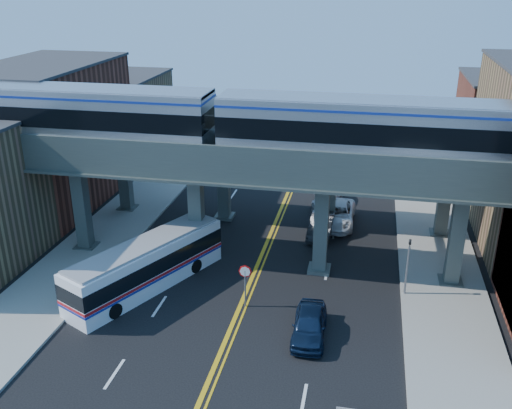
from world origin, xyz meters
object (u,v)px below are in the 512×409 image
stop_sign (245,279)px  car_lane_d (328,196)px  transit_train (364,128)px  car_lane_a (309,325)px  traffic_signal (408,261)px  car_lane_b (322,225)px  transit_bus (147,265)px  car_lane_c (337,214)px

stop_sign → car_lane_d: (3.30, 16.38, -1.02)m
transit_train → stop_sign: (-5.83, -5.00, -7.67)m
stop_sign → car_lane_a: size_ratio=0.62×
stop_sign → traffic_signal: (8.90, 3.00, 0.54)m
traffic_signal → car_lane_b: size_ratio=0.90×
car_lane_b → transit_train: bearing=-62.1°
car_lane_b → traffic_signal: bearing=-49.9°
transit_bus → car_lane_b: transit_bus is taller
car_lane_a → car_lane_b: 12.55m
transit_train → traffic_signal: size_ratio=12.53×
stop_sign → car_lane_c: bearing=71.4°
car_lane_d → traffic_signal: bearing=-62.7°
transit_bus → car_lane_c: bearing=-16.2°
car_lane_b → car_lane_c: (0.90, 2.18, 0.03)m
traffic_signal → car_lane_a: traffic_signal is taller
traffic_signal → transit_bus: size_ratio=0.38×
transit_train → transit_bus: transit_train is taller
transit_train → transit_bus: (-12.07, -4.01, -8.00)m
traffic_signal → car_lane_c: size_ratio=0.73×
stop_sign → transit_bus: size_ratio=0.24×
traffic_signal → car_lane_b: 9.38m
traffic_signal → stop_sign: bearing=-161.4°
traffic_signal → transit_train: bearing=146.9°
transit_bus → car_lane_a: bearing=-81.3°
transit_bus → car_lane_d: (9.54, 15.38, -0.69)m
car_lane_a → car_lane_b: car_lane_b is taller
stop_sign → transit_bus: (-6.24, 0.99, -0.33)m
transit_bus → car_lane_b: size_ratio=2.36×
transit_train → car_lane_b: size_ratio=11.25×
stop_sign → traffic_signal: bearing=18.6°
transit_bus → car_lane_a: (10.12, -3.15, -0.71)m
car_lane_b → transit_bus: bearing=-132.5°
car_lane_a → car_lane_c: 14.72m
transit_train → traffic_signal: bearing=-33.1°
stop_sign → car_lane_b: (3.33, 10.38, -1.01)m
stop_sign → car_lane_b: stop_sign is taller
car_lane_d → stop_sign: bearing=-96.9°
car_lane_a → car_lane_d: (-0.58, 18.53, 0.02)m
car_lane_b → car_lane_d: size_ratio=0.90×
car_lane_c → transit_bus: bearing=-131.6°
car_lane_d → car_lane_a: bearing=-83.7°
car_lane_c → car_lane_d: size_ratio=1.10×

